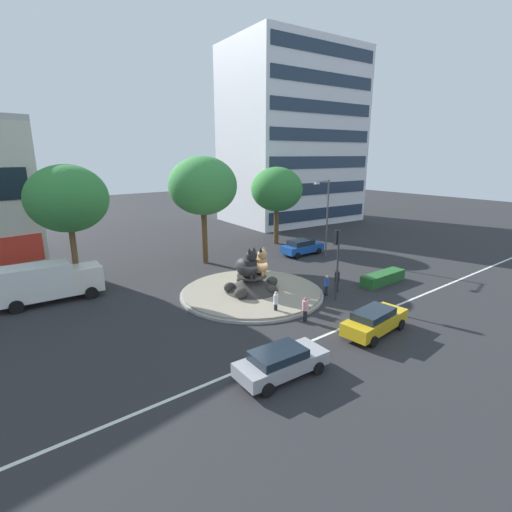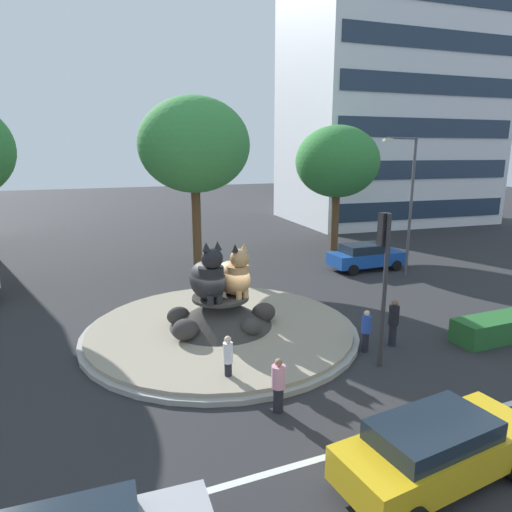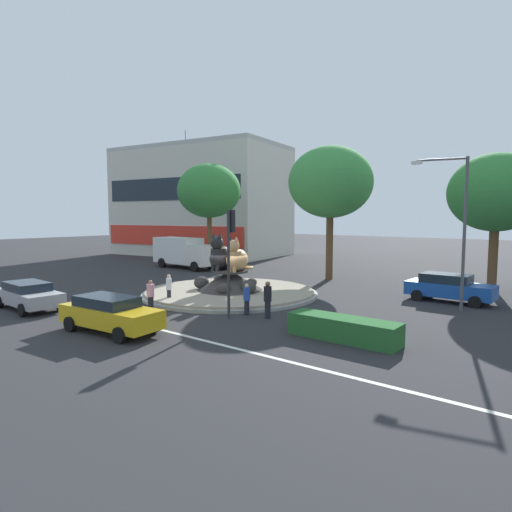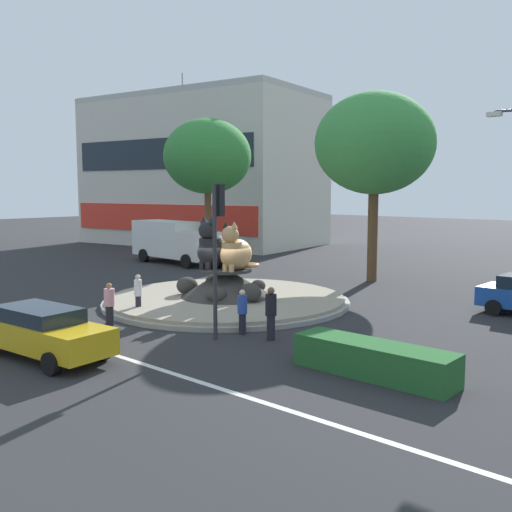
% 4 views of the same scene
% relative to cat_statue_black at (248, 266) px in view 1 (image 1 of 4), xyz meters
% --- Properties ---
extents(ground_plane, '(160.00, 160.00, 0.00)m').
position_rel_cat_statue_black_xyz_m(ground_plane, '(0.52, 0.20, -2.38)').
color(ground_plane, '#28282B').
extents(lane_centreline, '(112.00, 0.20, 0.01)m').
position_rel_cat_statue_black_xyz_m(lane_centreline, '(0.52, -7.86, -2.38)').
color(lane_centreline, silver).
rests_on(lane_centreline, ground).
extents(roundabout_island, '(10.80, 10.80, 1.53)m').
position_rel_cat_statue_black_xyz_m(roundabout_island, '(0.51, 0.19, -1.93)').
color(roundabout_island, gray).
rests_on(roundabout_island, ground).
extents(cat_statue_black, '(1.51, 2.44, 2.33)m').
position_rel_cat_statue_black_xyz_m(cat_statue_black, '(0.00, 0.00, 0.00)').
color(cat_statue_black, black).
rests_on(cat_statue_black, roundabout_island).
extents(cat_statue_calico, '(1.57, 2.30, 2.13)m').
position_rel_cat_statue_black_xyz_m(cat_statue_calico, '(1.09, 0.16, -0.07)').
color(cat_statue_calico, tan).
rests_on(cat_statue_calico, roundabout_island).
extents(traffic_light_mast, '(0.34, 0.46, 5.16)m').
position_rel_cat_statue_black_xyz_m(traffic_light_mast, '(4.61, -4.39, 1.21)').
color(traffic_light_mast, '#2D2D33').
rests_on(traffic_light_mast, ground).
extents(office_tower, '(20.32, 15.00, 25.65)m').
position_rel_cat_statue_black_xyz_m(office_tower, '(25.94, 23.51, 10.44)').
color(office_tower, silver).
rests_on(office_tower, ground).
extents(clipped_hedge_strip, '(4.50, 1.20, 0.90)m').
position_rel_cat_statue_black_xyz_m(clipped_hedge_strip, '(10.57, -4.40, -1.93)').
color(clipped_hedge_strip, '#235B28').
rests_on(clipped_hedge_strip, ground).
extents(broadleaf_tree_behind_island, '(5.92, 5.92, 8.90)m').
position_rel_cat_statue_black_xyz_m(broadleaf_tree_behind_island, '(12.99, 11.92, 3.97)').
color(broadleaf_tree_behind_island, brown).
rests_on(broadleaf_tree_behind_island, ground).
extents(second_tree_near_tower, '(6.39, 6.39, 10.16)m').
position_rel_cat_statue_black_xyz_m(second_tree_near_tower, '(2.14, 9.87, 5.03)').
color(second_tree_near_tower, brown).
rests_on(second_tree_near_tower, ground).
extents(third_tree_left, '(5.76, 5.76, 9.61)m').
position_rel_cat_statue_black_xyz_m(third_tree_left, '(-9.72, 8.90, 4.75)').
color(third_tree_left, brown).
rests_on(third_tree_left, ground).
extents(streetlight_arm, '(2.64, 0.76, 7.84)m').
position_rel_cat_statue_black_xyz_m(streetlight_arm, '(12.66, 3.99, 2.21)').
color(streetlight_arm, '#4C4C51').
rests_on(streetlight_arm, ground).
extents(pedestrian_pink_shirt, '(0.39, 0.39, 1.59)m').
position_rel_cat_statue_black_xyz_m(pedestrian_pink_shirt, '(0.29, -5.71, -1.56)').
color(pedestrian_pink_shirt, black).
rests_on(pedestrian_pink_shirt, ground).
extents(pedestrian_black_shirt, '(0.38, 0.38, 1.78)m').
position_rel_cat_statue_black_xyz_m(pedestrian_black_shirt, '(6.07, -3.34, -1.44)').
color(pedestrian_black_shirt, black).
rests_on(pedestrian_black_shirt, ground).
extents(pedestrian_white_shirt, '(0.31, 0.31, 1.61)m').
position_rel_cat_statue_black_xyz_m(pedestrian_white_shirt, '(-0.52, -3.80, -1.52)').
color(pedestrian_white_shirt, black).
rests_on(pedestrian_white_shirt, ground).
extents(pedestrian_blue_shirt, '(0.34, 0.34, 1.56)m').
position_rel_cat_statue_black_xyz_m(pedestrian_blue_shirt, '(4.82, -3.40, -1.56)').
color(pedestrian_blue_shirt, black).
rests_on(pedestrian_blue_shirt, ground).
extents(sedan_on_far_lane, '(4.88, 2.26, 1.52)m').
position_rel_cat_statue_black_xyz_m(sedan_on_far_lane, '(2.34, -9.43, -1.57)').
color(sedan_on_far_lane, gold).
rests_on(sedan_on_far_lane, ground).
extents(hatchback_near_shophouse, '(4.66, 2.25, 1.42)m').
position_rel_cat_statue_black_xyz_m(hatchback_near_shophouse, '(-5.02, -9.44, -1.62)').
color(hatchback_near_shophouse, '#99999E').
rests_on(hatchback_near_shophouse, ground).
extents(parked_car_right, '(4.67, 2.17, 1.59)m').
position_rel_cat_statue_black_xyz_m(parked_car_right, '(11.77, 6.30, -1.55)').
color(parked_car_right, '#19479E').
rests_on(parked_car_right, ground).
extents(delivery_box_truck, '(7.25, 2.77, 2.83)m').
position_rel_cat_statue_black_xyz_m(delivery_box_truck, '(-12.05, 7.88, -0.84)').
color(delivery_box_truck, silver).
rests_on(delivery_box_truck, ground).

